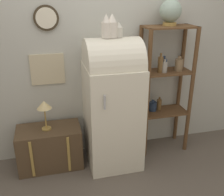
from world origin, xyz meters
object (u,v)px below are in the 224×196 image
vase_right (119,30)px  desk_lamp (44,107)px  vase_left (106,27)px  refrigerator (113,101)px  suitcase_trunk (50,147)px  vase_center (112,26)px  globe (171,11)px

vase_right → desk_lamp: bearing=174.5°
vase_left → desk_lamp: bearing=172.7°
refrigerator → suitcase_trunk: bearing=174.0°
desk_lamp → vase_right: bearing=-5.5°
vase_center → refrigerator: bearing=38.0°
refrigerator → suitcase_trunk: size_ratio=2.07×
globe → vase_left: 0.82m
suitcase_trunk → desk_lamp: desk_lamp is taller
refrigerator → desk_lamp: bearing=174.4°
desk_lamp → vase_left: bearing=-7.3°
refrigerator → desk_lamp: size_ratio=4.34×
vase_left → vase_center: size_ratio=1.00×
vase_center → vase_right: (0.07, 0.00, -0.04)m
refrigerator → vase_center: vase_center is taller
vase_left → vase_right: 0.14m
refrigerator → vase_center: 0.86m
globe → vase_center: (-0.73, -0.16, -0.13)m
globe → desk_lamp: (-1.50, -0.08, -1.00)m
desk_lamp → suitcase_trunk: bearing=13.0°
vase_left → vase_right: (0.14, 0.01, -0.04)m
refrigerator → globe: globe is taller
vase_left → vase_right: size_ratio=1.53×
vase_right → desk_lamp: (-0.85, 0.08, -0.83)m
refrigerator → globe: bearing=11.9°
refrigerator → vase_left: size_ratio=6.25×
refrigerator → vase_left: bearing=-168.5°
vase_center → vase_right: 0.08m
refrigerator → suitcase_trunk: (-0.76, 0.08, -0.55)m
refrigerator → desk_lamp: refrigerator is taller
vase_center → suitcase_trunk: bearing=173.5°
suitcase_trunk → vase_left: vase_left is taller
suitcase_trunk → vase_left: 1.58m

